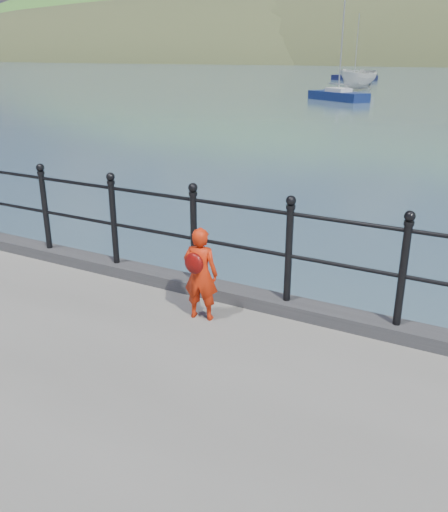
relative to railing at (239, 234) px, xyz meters
The scene contains 7 objects.
ground 1.83m from the railing, 90.00° to the left, with size 600.00×600.00×0.00m, color #2D4251.
kerb 0.75m from the railing, 140.53° to the right, with size 60.00×0.30×0.15m, color #28282B.
railing is the anchor object (origin of this frame).
child 0.67m from the railing, 106.17° to the right, with size 0.42×0.34×1.04m.
launch_white 54.57m from the railing, 104.03° to the left, with size 2.10×5.59×2.16m, color silver.
sailboat_left 76.56m from the railing, 104.80° to the left, with size 6.41×2.65×8.82m.
sailboat_port 41.32m from the railing, 105.71° to the left, with size 5.70×4.38×8.14m.
Camera 1 is at (2.60, -5.29, 3.74)m, focal length 38.00 mm.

